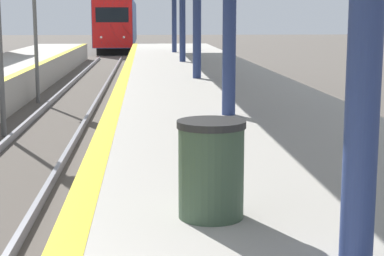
{
  "coord_description": "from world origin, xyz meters",
  "views": [
    {
      "loc": [
        2.26,
        -2.65,
        2.7
      ],
      "look_at": [
        4.08,
        22.11,
        -1.58
      ],
      "focal_mm": 60.0,
      "sensor_mm": 36.0,
      "label": 1
    }
  ],
  "objects": [
    {
      "name": "trash_bin",
      "position": [
        2.81,
        2.63,
        1.43
      ],
      "size": [
        0.59,
        0.59,
        0.84
      ],
      "color": "#384C38",
      "rests_on": "platform_right"
    },
    {
      "name": "signal_far",
      "position": [
        -1.17,
        18.06,
        3.04
      ],
      "size": [
        0.36,
        0.31,
        4.34
      ],
      "color": "#595959",
      "rests_on": "ground"
    },
    {
      "name": "train",
      "position": [
        0.0,
        53.46,
        2.17
      ],
      "size": [
        2.89,
        20.59,
        4.26
      ],
      "color": "black",
      "rests_on": "ground"
    }
  ]
}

